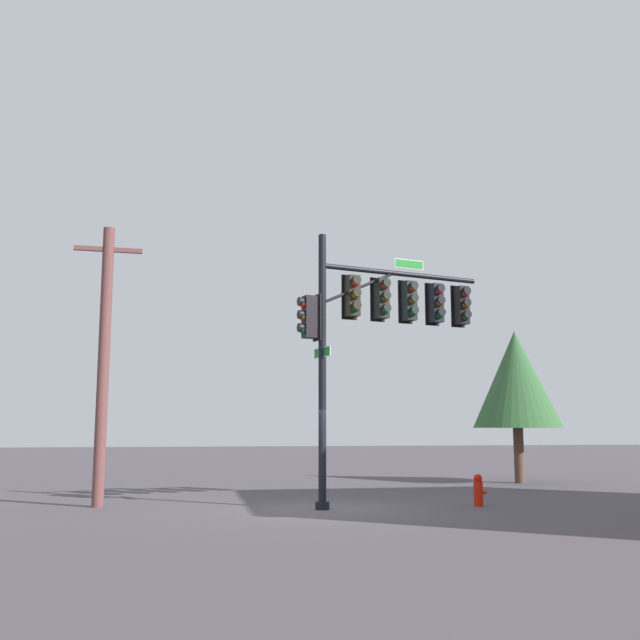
{
  "coord_description": "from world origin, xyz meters",
  "views": [
    {
      "loc": [
        -3.38,
        -18.56,
        2.06
      ],
      "look_at": [
        -0.05,
        0.04,
        4.83
      ],
      "focal_mm": 41.01,
      "sensor_mm": 36.0,
      "label": 1
    }
  ],
  "objects_px": {
    "fire_hydrant": "(478,490)",
    "tree_near": "(516,379)",
    "utility_pole": "(104,360)",
    "signal_pole_assembly": "(381,315)"
  },
  "relations": [
    {
      "from": "utility_pole",
      "to": "fire_hydrant",
      "type": "relative_size",
      "value": 8.98
    },
    {
      "from": "utility_pole",
      "to": "fire_hydrant",
      "type": "xyz_separation_m",
      "value": [
        9.82,
        -1.57,
        -3.43
      ]
    },
    {
      "from": "signal_pole_assembly",
      "to": "tree_near",
      "type": "bearing_deg",
      "value": 44.02
    },
    {
      "from": "signal_pole_assembly",
      "to": "fire_hydrant",
      "type": "bearing_deg",
      "value": -10.12
    },
    {
      "from": "signal_pole_assembly",
      "to": "utility_pole",
      "type": "height_order",
      "value": "utility_pole"
    },
    {
      "from": "fire_hydrant",
      "to": "tree_near",
      "type": "relative_size",
      "value": 0.15
    },
    {
      "from": "tree_near",
      "to": "signal_pole_assembly",
      "type": "bearing_deg",
      "value": -135.98
    },
    {
      "from": "fire_hydrant",
      "to": "tree_near",
      "type": "distance_m",
      "value": 9.24
    },
    {
      "from": "tree_near",
      "to": "fire_hydrant",
      "type": "bearing_deg",
      "value": -122.3
    },
    {
      "from": "fire_hydrant",
      "to": "tree_near",
      "type": "xyz_separation_m",
      "value": [
        4.58,
        7.25,
        3.42
      ]
    }
  ]
}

